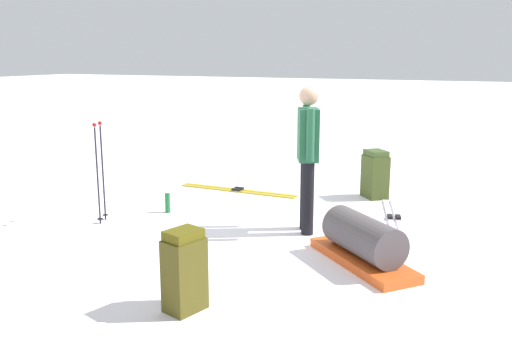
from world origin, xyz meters
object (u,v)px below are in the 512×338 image
at_px(ski_poles_planted_near, 100,167).
at_px(ski_pair_near, 238,190).
at_px(thermos_bottle, 168,203).
at_px(backpack_bright, 375,175).
at_px(gear_sled, 363,242).
at_px(ski_pair_far, 394,218).
at_px(backpack_large_dark, 184,271).
at_px(skier_standing, 308,152).

bearing_deg(ski_poles_planted_near, ski_pair_near, -23.07).
bearing_deg(thermos_bottle, backpack_bright, -51.53).
bearing_deg(gear_sled, ski_poles_planted_near, 88.59).
height_order(ski_pair_far, backpack_bright, backpack_bright).
relative_size(ski_pair_near, gear_sled, 1.50).
distance_m(backpack_large_dark, thermos_bottle, 2.86).
bearing_deg(ski_pair_near, ski_pair_far, -101.90).
bearing_deg(ski_pair_far, backpack_large_dark, 160.52).
relative_size(backpack_large_dark, ski_poles_planted_near, 0.55).
relative_size(ski_pair_near, backpack_large_dark, 2.78).
height_order(skier_standing, backpack_bright, skier_standing).
distance_m(backpack_large_dark, gear_sled, 1.92).
bearing_deg(gear_sled, thermos_bottle, 74.81).
height_order(ski_poles_planted_near, thermos_bottle, ski_poles_planted_near).
xyz_separation_m(ski_pair_near, backpack_bright, (0.46, -1.98, 0.33)).
distance_m(skier_standing, ski_pair_near, 2.31).
relative_size(backpack_large_dark, gear_sled, 0.54).
bearing_deg(ski_pair_far, backpack_bright, 24.87).
height_order(ski_pair_near, backpack_bright, backpack_bright).
bearing_deg(backpack_large_dark, thermos_bottle, 35.62).
bearing_deg(thermos_bottle, ski_pair_far, -72.45).
bearing_deg(ski_pair_far, gear_sled, 178.82).
xyz_separation_m(ski_pair_near, backpack_large_dark, (-3.71, -1.30, 0.32)).
bearing_deg(backpack_bright, thermos_bottle, 128.47).
bearing_deg(ski_pair_far, ski_poles_planted_near, 115.07).
distance_m(backpack_large_dark, backpack_bright, 4.23).
relative_size(backpack_bright, gear_sled, 0.55).
bearing_deg(backpack_bright, ski_poles_planted_near, 131.43).
xyz_separation_m(ski_pair_near, thermos_bottle, (-1.40, 0.36, 0.12)).
bearing_deg(backpack_bright, backpack_large_dark, 170.76).
height_order(backpack_large_dark, thermos_bottle, backpack_large_dark).
xyz_separation_m(skier_standing, ski_pair_far, (0.89, -0.87, -0.94)).
distance_m(skier_standing, ski_poles_planted_near, 2.55).
distance_m(ski_poles_planted_near, gear_sled, 3.32).
distance_m(skier_standing, thermos_bottle, 2.09).
relative_size(backpack_large_dark, backpack_bright, 0.98).
distance_m(backpack_bright, thermos_bottle, 3.00).
bearing_deg(ski_poles_planted_near, backpack_bright, -48.57).
xyz_separation_m(ski_pair_near, ski_pair_far, (-0.51, -2.44, 0.00)).
relative_size(skier_standing, gear_sled, 1.34).
distance_m(backpack_bright, ski_poles_planted_near, 3.83).
height_order(skier_standing, gear_sled, skier_standing).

